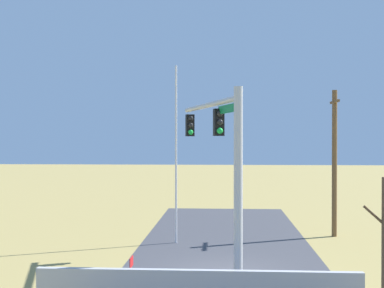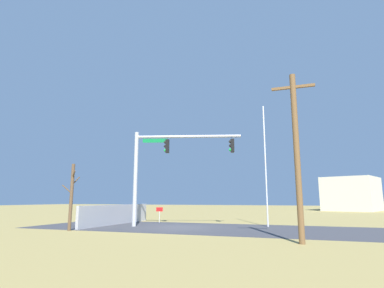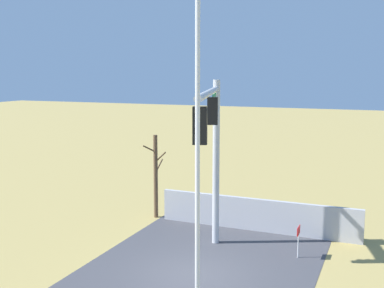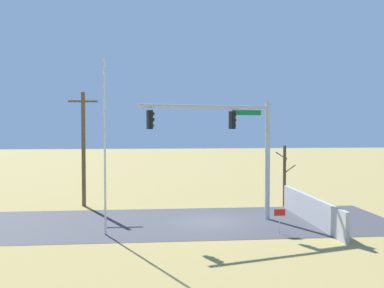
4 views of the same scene
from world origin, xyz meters
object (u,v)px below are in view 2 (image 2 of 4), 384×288
at_px(signal_mast, 164,159).
at_px(distant_building, 351,194).
at_px(utility_pole, 297,152).
at_px(flagpole, 265,164).
at_px(open_sign, 159,211).
at_px(bare_tree, 71,196).

distance_m(signal_mast, distant_building, 40.76).
bearing_deg(utility_pole, distant_building, -100.29).
relative_size(flagpole, open_sign, 7.00).
bearing_deg(signal_mast, utility_pole, 147.26).
xyz_separation_m(utility_pole, bare_tree, (13.19, -1.38, -1.85)).
distance_m(signal_mast, bare_tree, 6.62).
bearing_deg(open_sign, utility_pole, 140.99).
xyz_separation_m(utility_pole, distant_building, (-7.79, -42.88, -1.22)).
distance_m(bare_tree, open_sign, 7.78).
distance_m(signal_mast, utility_pole, 10.75).
bearing_deg(signal_mast, distant_building, -114.38).
distance_m(signal_mast, flagpole, 7.17).
bearing_deg(bare_tree, distant_building, -116.81).
height_order(utility_pole, distant_building, utility_pole).
height_order(open_sign, distant_building, distant_building).
relative_size(flagpole, distant_building, 1.03).
xyz_separation_m(flagpole, bare_tree, (10.99, 6.59, -2.20)).
height_order(bare_tree, open_sign, bare_tree).
bearing_deg(open_sign, flagpole, 175.42).
distance_m(signal_mast, open_sign, 5.02).
bearing_deg(distant_building, flagpole, -173.29).
relative_size(signal_mast, utility_pole, 0.98).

